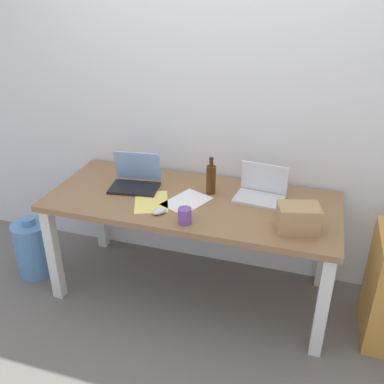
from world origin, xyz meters
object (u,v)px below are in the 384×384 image
(coffee_mug, at_px, (185,216))
(water_cooler_jug, at_px, (34,248))
(laptop_right, at_px, (261,192))
(computer_mouse, at_px, (159,211))
(laptop_left, at_px, (136,180))
(desk, at_px, (192,211))
(beer_bottle, at_px, (211,179))
(cardboard_box, at_px, (298,218))

(coffee_mug, xyz_separation_m, water_cooler_jug, (-1.25, 0.15, -0.58))
(water_cooler_jug, bearing_deg, laptop_right, 10.06)
(computer_mouse, xyz_separation_m, water_cooler_jug, (-1.07, 0.09, -0.55))
(laptop_left, bearing_deg, water_cooler_jug, -165.50)
(desk, xyz_separation_m, coffee_mug, (0.05, -0.30, 0.14))
(beer_bottle, distance_m, cardboard_box, 0.66)
(desk, height_order, laptop_left, laptop_left)
(laptop_left, relative_size, computer_mouse, 3.50)
(laptop_left, xyz_separation_m, beer_bottle, (0.51, 0.06, 0.05))
(desk, xyz_separation_m, beer_bottle, (0.09, 0.12, 0.19))
(desk, xyz_separation_m, laptop_left, (-0.42, 0.06, 0.14))
(desk, xyz_separation_m, computer_mouse, (-0.13, -0.24, 0.11))
(coffee_mug, bearing_deg, desk, 99.17)
(water_cooler_jug, bearing_deg, computer_mouse, -5.07)
(laptop_left, height_order, computer_mouse, laptop_left)
(beer_bottle, relative_size, coffee_mug, 2.66)
(laptop_right, distance_m, cardboard_box, 0.42)
(beer_bottle, height_order, water_cooler_jug, beer_bottle)
(desk, height_order, beer_bottle, beer_bottle)
(desk, height_order, water_cooler_jug, desk)
(water_cooler_jug, bearing_deg, beer_bottle, 11.50)
(computer_mouse, bearing_deg, cardboard_box, 35.93)
(laptop_left, height_order, beer_bottle, beer_bottle)
(cardboard_box, xyz_separation_m, coffee_mug, (-0.64, -0.11, -0.03))
(laptop_right, bearing_deg, water_cooler_jug, -169.94)
(beer_bottle, xyz_separation_m, computer_mouse, (-0.23, -0.36, -0.09))
(laptop_right, relative_size, coffee_mug, 3.47)
(computer_mouse, bearing_deg, desk, 92.90)
(laptop_left, xyz_separation_m, computer_mouse, (0.29, -0.30, -0.04))
(laptop_right, relative_size, water_cooler_jug, 0.70)
(laptop_left, bearing_deg, computer_mouse, -45.99)
(cardboard_box, xyz_separation_m, water_cooler_jug, (-1.88, 0.04, -0.61))
(laptop_left, height_order, coffee_mug, laptop_left)
(cardboard_box, relative_size, water_cooler_jug, 0.49)
(cardboard_box, bearing_deg, water_cooler_jug, 178.77)
(beer_bottle, bearing_deg, computer_mouse, -122.54)
(desk, bearing_deg, laptop_left, 172.38)
(desk, relative_size, laptop_left, 5.39)
(beer_bottle, bearing_deg, coffee_mug, -96.28)
(beer_bottle, relative_size, cardboard_box, 1.10)
(laptop_right, height_order, computer_mouse, laptop_right)
(computer_mouse, xyz_separation_m, cardboard_box, (0.82, 0.05, 0.06))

